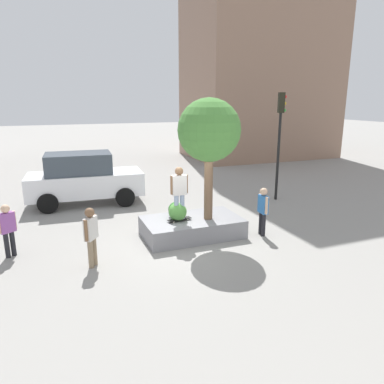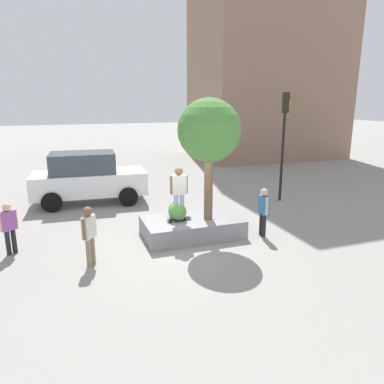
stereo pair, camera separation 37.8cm
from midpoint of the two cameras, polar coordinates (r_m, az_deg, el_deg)
The scene contains 13 objects.
ground_plane at distance 11.67m, azimuth -1.39°, elevation -7.73°, with size 120.00×120.00×0.00m, color gray.
planter_ledge at distance 12.00m, azimuth 0.91°, elevation -5.56°, with size 3.19×1.87×0.60m, color gray.
plaza_tree at distance 11.30m, azimuth 3.69°, elevation 9.56°, with size 1.97×1.97×3.87m.
boxwood_shrub at distance 12.06m, azimuth -1.66°, elevation -2.72°, with size 0.50×0.50×0.50m, color #2D6628.
hedge_clump at distance 11.62m, azimuth -1.39°, elevation -3.13°, with size 0.59×0.59×0.59m, color #4C8C3D.
skateboard at distance 11.65m, azimuth -1.10°, elevation -4.33°, with size 0.82×0.33×0.07m.
skateboarder at distance 11.37m, azimuth -1.13°, elevation 0.44°, with size 0.58×0.26×1.70m.
police_car at distance 16.20m, azimuth -15.52°, elevation 2.23°, with size 4.88×2.47×2.22m.
traffic_light_corner at distance 16.24m, azimuth 15.04°, elevation 9.67°, with size 0.37×0.34×4.70m.
pedestrian_crossing at distance 10.06m, azimuth -14.93°, elevation -6.11°, with size 0.41×0.47×1.65m.
passerby_with_bag at distance 11.58m, azimuth -26.19°, elevation -4.69°, with size 0.46×0.38×1.56m.
bystander_watching at distance 12.05m, azimuth 12.12°, elevation -2.62°, with size 0.25×0.55×1.62m.
brick_midrise at distance 30.05m, azimuth 12.73°, elevation 24.29°, with size 10.80×7.07×19.45m, color #8C6B56.
Camera 2 is at (-3.16, -10.35, 4.40)m, focal length 33.69 mm.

